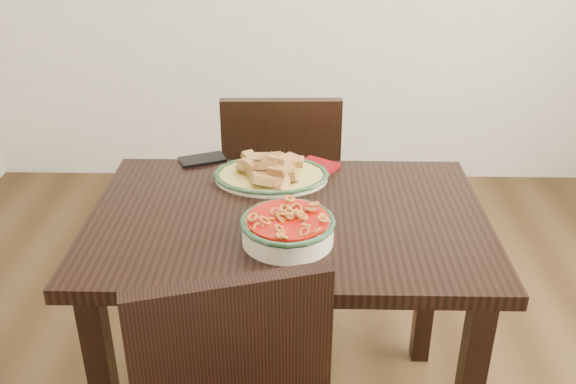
{
  "coord_description": "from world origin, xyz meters",
  "views": [
    {
      "loc": [
        -0.03,
        -1.6,
        1.61
      ],
      "look_at": [
        -0.06,
        -0.04,
        0.81
      ],
      "focal_mm": 40.0,
      "sensor_mm": 36.0,
      "label": 1
    }
  ],
  "objects_px": {
    "chair_far": "(282,188)",
    "noodle_bowl": "(288,226)",
    "dining_table": "(288,249)",
    "fish_plate": "(271,166)",
    "smartphone": "(202,160)"
  },
  "relations": [
    {
      "from": "dining_table",
      "to": "fish_plate",
      "type": "height_order",
      "value": "fish_plate"
    },
    {
      "from": "fish_plate",
      "to": "smartphone",
      "type": "xyz_separation_m",
      "value": [
        -0.23,
        0.13,
        -0.04
      ]
    },
    {
      "from": "dining_table",
      "to": "chair_far",
      "type": "height_order",
      "value": "chair_far"
    },
    {
      "from": "chair_far",
      "to": "noodle_bowl",
      "type": "relative_size",
      "value": 3.66
    },
    {
      "from": "fish_plate",
      "to": "smartphone",
      "type": "bearing_deg",
      "value": 150.8
    },
    {
      "from": "dining_table",
      "to": "smartphone",
      "type": "relative_size",
      "value": 7.53
    },
    {
      "from": "fish_plate",
      "to": "smartphone",
      "type": "relative_size",
      "value": 2.37
    },
    {
      "from": "noodle_bowl",
      "to": "smartphone",
      "type": "xyz_separation_m",
      "value": [
        -0.29,
        0.49,
        -0.04
      ]
    },
    {
      "from": "dining_table",
      "to": "noodle_bowl",
      "type": "distance_m",
      "value": 0.21
    },
    {
      "from": "fish_plate",
      "to": "smartphone",
      "type": "distance_m",
      "value": 0.27
    },
    {
      "from": "noodle_bowl",
      "to": "dining_table",
      "type": "bearing_deg",
      "value": 91.24
    },
    {
      "from": "fish_plate",
      "to": "dining_table",
      "type": "bearing_deg",
      "value": -76.01
    },
    {
      "from": "fish_plate",
      "to": "noodle_bowl",
      "type": "xyz_separation_m",
      "value": [
        0.06,
        -0.36,
        -0.0
      ]
    },
    {
      "from": "fish_plate",
      "to": "noodle_bowl",
      "type": "distance_m",
      "value": 0.36
    },
    {
      "from": "chair_far",
      "to": "fish_plate",
      "type": "height_order",
      "value": "chair_far"
    }
  ]
}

